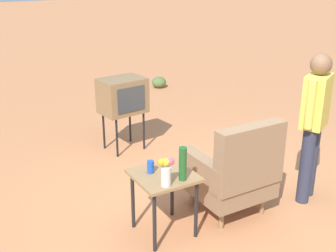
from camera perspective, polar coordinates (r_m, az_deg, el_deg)
The scene contains 9 objects.
ground_plane at distance 4.82m, azimuth 5.68°, elevation -10.42°, with size 60.00×60.00×0.00m, color #C17A4C.
armchair at distance 4.47m, azimuth 8.77°, elevation -5.89°, with size 0.79×0.79×1.06m.
side_table at distance 4.10m, azimuth -0.56°, elevation -7.56°, with size 0.56×0.56×0.63m.
tv_on_stand at distance 5.94m, azimuth -6.04°, elevation 3.94°, with size 0.65×0.51×1.03m.
person_standing at distance 4.81m, azimuth 18.79°, elevation 0.84°, with size 0.52×0.36×1.64m.
bottle_wine_green at distance 3.89m, azimuth 1.96°, elevation -5.02°, with size 0.07×0.07×0.32m, color #1E5623.
soda_can_blue at distance 4.06m, azimuth -2.32°, elevation -5.43°, with size 0.07×0.07×0.12m, color blue.
flower_vase at distance 3.79m, azimuth -0.28°, elevation -5.92°, with size 0.15×0.10×0.27m.
shrub_far at distance 9.24m, azimuth -1.21°, elevation 5.82°, with size 0.31×0.31×0.24m, color #516B38.
Camera 1 is at (2.46, 3.32, 2.47)m, focal length 46.01 mm.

